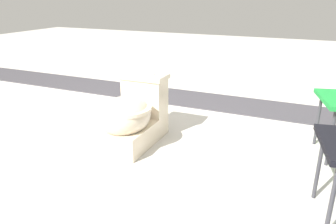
% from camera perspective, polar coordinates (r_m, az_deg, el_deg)
% --- Properties ---
extents(ground_plane, '(14.00, 14.00, 0.00)m').
position_cam_1_polar(ground_plane, '(2.72, -6.58, -4.18)').
color(ground_plane, beige).
extents(gravel_strip, '(0.56, 8.00, 0.01)m').
position_cam_1_polar(gravel_strip, '(3.54, 9.94, 1.51)').
color(gravel_strip, '#423F44').
rests_on(gravel_strip, ground).
extents(toilet, '(0.63, 0.39, 0.52)m').
position_cam_1_polar(toilet, '(2.52, -6.27, -0.77)').
color(toilet, beige).
rests_on(toilet, ground).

